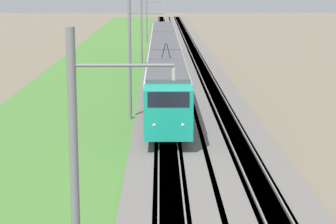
{
  "coord_description": "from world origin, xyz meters",
  "views": [
    {
      "loc": [
        -9.79,
        0.46,
        9.5
      ],
      "look_at": [
        26.68,
        0.0,
        2.26
      ],
      "focal_mm": 70.0,
      "sensor_mm": 36.0,
      "label": 1
    }
  ],
  "objects_px": {
    "passenger_train": "(164,56)",
    "catenary_mast_distant": "(147,15)",
    "catenary_mast_mid": "(131,59)",
    "catenary_mast_far": "(142,29)",
    "catenary_mast_near": "(77,197)"
  },
  "relations": [
    {
      "from": "passenger_train",
      "to": "catenary_mast_distant",
      "type": "xyz_separation_m",
      "value": [
        39.97,
        2.47,
        2.03
      ]
    },
    {
      "from": "passenger_train",
      "to": "catenary_mast_mid",
      "type": "distance_m",
      "value": 19.6
    },
    {
      "from": "catenary_mast_mid",
      "to": "passenger_train",
      "type": "bearing_deg",
      "value": -7.26
    },
    {
      "from": "catenary_mast_distant",
      "to": "catenary_mast_far",
      "type": "bearing_deg",
      "value": -180.0
    },
    {
      "from": "catenary_mast_near",
      "to": "catenary_mast_far",
      "type": "relative_size",
      "value": 1.03
    },
    {
      "from": "catenary_mast_near",
      "to": "catenary_mast_far",
      "type": "xyz_separation_m",
      "value": [
        59.32,
        -0.0,
        -0.13
      ]
    },
    {
      "from": "catenary_mast_distant",
      "to": "catenary_mast_mid",
      "type": "bearing_deg",
      "value": -180.0
    },
    {
      "from": "catenary_mast_far",
      "to": "catenary_mast_distant",
      "type": "distance_m",
      "value": 29.66
    },
    {
      "from": "passenger_train",
      "to": "catenary_mast_distant",
      "type": "height_order",
      "value": "catenary_mast_distant"
    },
    {
      "from": "catenary_mast_near",
      "to": "catenary_mast_far",
      "type": "bearing_deg",
      "value": -0.0
    },
    {
      "from": "passenger_train",
      "to": "catenary_mast_distant",
      "type": "bearing_deg",
      "value": -176.47
    },
    {
      "from": "passenger_train",
      "to": "catenary_mast_far",
      "type": "height_order",
      "value": "catenary_mast_far"
    },
    {
      "from": "passenger_train",
      "to": "catenary_mast_mid",
      "type": "xyz_separation_m",
      "value": [
        -19.36,
        2.47,
        1.89
      ]
    },
    {
      "from": "catenary_mast_mid",
      "to": "catenary_mast_far",
      "type": "bearing_deg",
      "value": -0.0
    },
    {
      "from": "passenger_train",
      "to": "catenary_mast_distant",
      "type": "distance_m",
      "value": 40.09
    }
  ]
}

